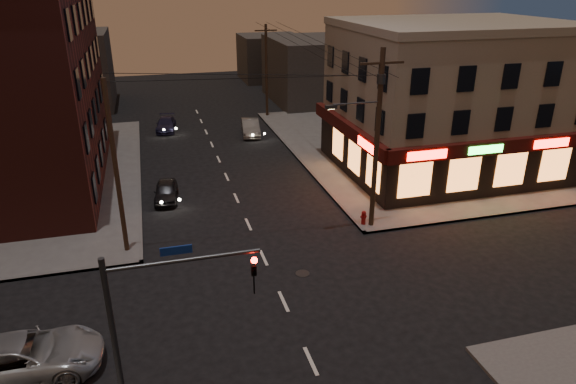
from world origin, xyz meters
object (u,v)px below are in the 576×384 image
object	(u,v)px
sedan_mid	(250,127)
sedan_far	(166,124)
fire_hydrant	(364,217)
suv_cross	(22,357)
sedan_near	(166,191)

from	to	relation	value
sedan_mid	sedan_far	world-z (taller)	sedan_mid
sedan_far	fire_hydrant	size ratio (longest dim) A/B	4.93
suv_cross	sedan_far	xyz separation A→B (m)	(6.74, 31.45, -0.18)
sedan_near	fire_hydrant	distance (m)	12.83
sedan_mid	sedan_far	distance (m)	8.18
sedan_mid	suv_cross	bearing A→B (deg)	-109.57
suv_cross	sedan_far	world-z (taller)	suv_cross
sedan_near	sedan_far	size ratio (longest dim) A/B	0.87
suv_cross	fire_hydrant	world-z (taller)	suv_cross
suv_cross	sedan_far	size ratio (longest dim) A/B	1.37
sedan_mid	sedan_far	size ratio (longest dim) A/B	1.06
sedan_near	sedan_far	distance (m)	16.67
sedan_near	fire_hydrant	xyz separation A→B (m)	(10.81, -6.91, -0.01)
sedan_far	suv_cross	bearing A→B (deg)	-94.63
sedan_near	suv_cross	bearing A→B (deg)	-105.74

